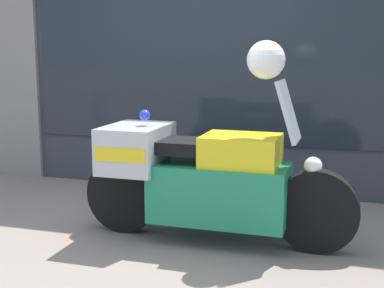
{
  "coord_description": "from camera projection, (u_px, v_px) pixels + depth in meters",
  "views": [
    {
      "loc": [
        1.66,
        -3.82,
        1.55
      ],
      "look_at": [
        0.23,
        0.76,
        0.71
      ],
      "focal_mm": 50.0,
      "sensor_mm": 36.0,
      "label": 1
    }
  ],
  "objects": [
    {
      "name": "shop_building",
      "position": [
        177.0,
        29.0,
        6.01
      ],
      "size": [
        5.46,
        0.55,
        3.54
      ],
      "color": "#333842",
      "rests_on": "ground"
    },
    {
      "name": "white_helmet",
      "position": [
        266.0,
        60.0,
        4.04
      ],
      "size": [
        0.29,
        0.29,
        0.29
      ],
      "primitive_type": "sphere",
      "color": "white",
      "rests_on": "paramedic_motorcycle"
    },
    {
      "name": "ground_plane",
      "position": [
        137.0,
        243.0,
        4.35
      ],
      "size": [
        60.0,
        60.0,
        0.0
      ],
      "primitive_type": "plane",
      "color": "gray"
    },
    {
      "name": "paramedic_motorcycle",
      "position": [
        201.0,
        176.0,
        4.36
      ],
      "size": [
        2.27,
        0.68,
        1.33
      ],
      "rotation": [
        0.0,
        0.0,
        -0.0
      ],
      "color": "black",
      "rests_on": "ground"
    },
    {
      "name": "window_display",
      "position": [
        229.0,
        148.0,
        6.09
      ],
      "size": [
        4.31,
        0.3,
        1.88
      ],
      "color": "slate",
      "rests_on": "ground"
    }
  ]
}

